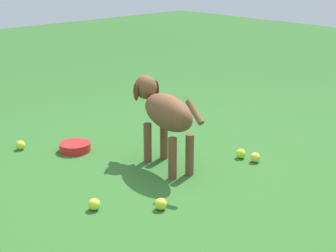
{
  "coord_description": "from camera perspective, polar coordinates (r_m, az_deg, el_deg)",
  "views": [
    {
      "loc": [
        2.12,
        -2.05,
        1.34
      ],
      "look_at": [
        -0.19,
        0.12,
        0.29
      ],
      "focal_mm": 56.41,
      "sensor_mm": 36.0,
      "label": 1
    }
  ],
  "objects": [
    {
      "name": "ground",
      "position": [
        3.24,
        0.72,
        -6.09
      ],
      "size": [
        14.0,
        14.0,
        0.0
      ],
      "primitive_type": "plane",
      "color": "#2D6026"
    },
    {
      "name": "tennis_ball_2",
      "position": [
        2.92,
        -7.97,
        -8.37
      ],
      "size": [
        0.07,
        0.07,
        0.07
      ],
      "primitive_type": "sphere",
      "color": "#D1E23A",
      "rests_on": "ground"
    },
    {
      "name": "tennis_ball_4",
      "position": [
        3.57,
        9.4,
        -3.37
      ],
      "size": [
        0.07,
        0.07,
        0.07
      ],
      "primitive_type": "sphere",
      "color": "#D0D439",
      "rests_on": "ground"
    },
    {
      "name": "tennis_ball_0",
      "position": [
        3.88,
        -15.65,
        -2.0
      ],
      "size": [
        0.07,
        0.07,
        0.07
      ],
      "primitive_type": "sphere",
      "color": "#C0E038",
      "rests_on": "ground"
    },
    {
      "name": "dog",
      "position": [
        3.36,
        -0.41,
        1.54
      ],
      "size": [
        0.81,
        0.31,
        0.56
      ],
      "rotation": [
        0.0,
        0.0,
        2.91
      ],
      "color": "brown",
      "rests_on": "ground"
    },
    {
      "name": "tennis_ball_1",
      "position": [
        3.62,
        7.87,
        -2.97
      ],
      "size": [
        0.07,
        0.07,
        0.07
      ],
      "primitive_type": "sphere",
      "color": "#C1E531",
      "rests_on": "ground"
    },
    {
      "name": "water_bowl",
      "position": [
        3.77,
        -10.02,
        -2.24
      ],
      "size": [
        0.22,
        0.22,
        0.06
      ],
      "primitive_type": "cylinder",
      "color": "red",
      "rests_on": "ground"
    },
    {
      "name": "tennis_ball_3",
      "position": [
        2.9,
        -0.78,
        -8.42
      ],
      "size": [
        0.07,
        0.07,
        0.07
      ],
      "primitive_type": "sphere",
      "color": "#D1DC38",
      "rests_on": "ground"
    }
  ]
}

